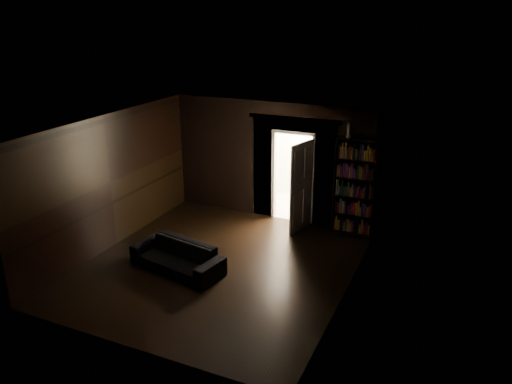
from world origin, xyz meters
TOP-DOWN VIEW (x-y plane):
  - ground at (0.00, 0.00)m, footprint 5.50×5.50m
  - room_walls at (-0.01, 1.07)m, footprint 5.02×5.61m
  - kitchen_alcove at (0.50, 3.87)m, footprint 2.20×1.80m
  - sofa at (-0.68, -0.43)m, footprint 2.00×1.15m
  - bookshelf at (2.00, 2.59)m, footprint 0.95×0.65m
  - refrigerator at (1.10, 4.11)m, footprint 0.81×0.75m
  - door at (0.87, 2.32)m, footprint 0.25×0.84m
  - figurine at (1.80, 2.54)m, footprint 0.15×0.15m
  - bottles at (1.19, 4.10)m, footprint 0.70×0.16m

SIDE VIEW (x-z plane):
  - ground at x=0.00m, z-range 0.00..0.00m
  - sofa at x=-0.68m, z-range 0.00..0.72m
  - refrigerator at x=1.10m, z-range 0.00..1.65m
  - door at x=0.87m, z-range 0.00..2.05m
  - bookshelf at x=2.00m, z-range 0.00..2.20m
  - kitchen_alcove at x=0.50m, z-range -0.09..2.51m
  - room_walls at x=-0.01m, z-range 0.26..3.10m
  - bottles at x=1.19m, z-range 1.65..1.93m
  - figurine at x=1.80m, z-range 2.20..2.53m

